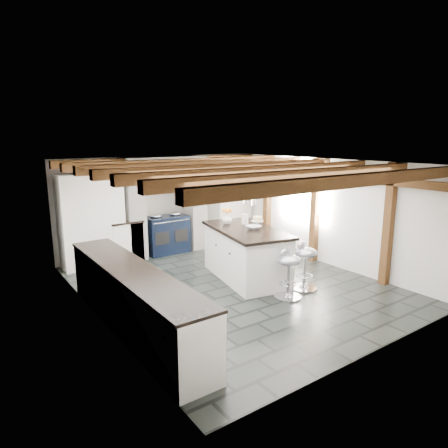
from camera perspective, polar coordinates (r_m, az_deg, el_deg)
ground at (r=7.64m, az=1.12°, el=-8.71°), size 6.00×6.00×0.00m
room_shell at (r=8.19m, az=-8.17°, el=0.40°), size 6.00×6.03×6.00m
range_cooker at (r=9.69m, az=-8.25°, el=-1.38°), size 1.00×0.63×0.99m
kitchen_island at (r=7.85m, az=3.13°, el=-4.14°), size 1.45×2.21×1.35m
bar_stool_near at (r=7.42m, az=11.40°, el=-5.10°), size 0.57×0.57×0.89m
bar_stool_far at (r=6.98m, az=9.13°, el=-6.21°), size 0.54×0.54×0.87m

